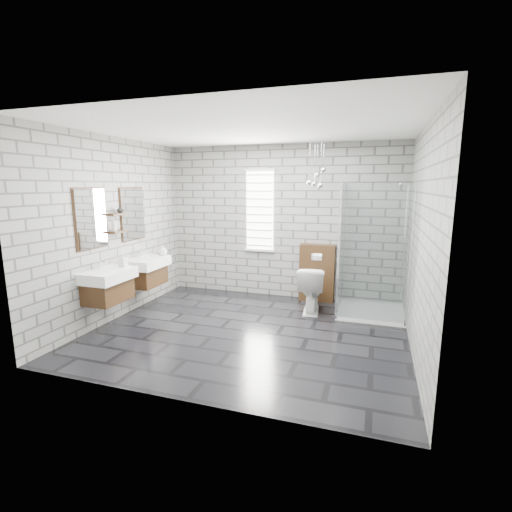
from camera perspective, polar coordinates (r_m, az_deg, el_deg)
The scene contains 20 objects.
floor at distance 5.26m, azimuth -1.15°, elevation -11.57°, with size 4.20×3.60×0.02m, color black.
ceiling at distance 4.93m, azimuth -1.27°, elevation 19.16°, with size 4.20×3.60×0.02m, color white.
wall_back at distance 6.64m, azimuth 3.96°, elevation 5.18°, with size 4.20×0.02×2.70m, color gray.
wall_front at distance 3.28m, azimuth -11.66°, elevation -0.69°, with size 4.20×0.02×2.70m, color gray.
wall_left at distance 5.95m, azimuth -20.83°, elevation 3.87°, with size 0.02×3.60×2.70m, color gray.
wall_right at distance 4.67m, azimuth 24.06°, elevation 1.95°, with size 0.02×3.60×2.70m, color gray.
vanity_left at distance 5.53m, azimuth -22.08°, elevation -2.94°, with size 0.47×0.70×1.57m.
vanity_right at distance 6.23m, azimuth -16.71°, elevation -1.13°, with size 0.47×0.70×1.57m.
shelf_lower at distance 5.86m, azimuth -20.50°, elevation 3.51°, with size 0.14×0.30×0.03m, color #3F2713.
shelf_upper at distance 5.84m, azimuth -20.67°, elevation 6.04°, with size 0.14×0.30×0.03m, color #3F2713.
window at distance 6.70m, azimuth 0.58°, elevation 6.98°, with size 0.56×0.05×1.48m.
cistern_panel at distance 6.54m, azimuth 9.37°, elevation -2.57°, with size 0.60×0.20×1.00m, color #3F2713.
flush_plate at distance 6.38m, azimuth 9.31°, elevation -0.16°, with size 0.18×0.01×0.12m, color silver.
shower_enclosure at distance 5.97m, azimuth 16.49°, elevation -4.12°, with size 1.00×1.00×2.03m.
pendant_cluster at distance 6.05m, azimuth 9.33°, elevation 11.66°, with size 0.29×0.23×0.75m.
toilet at distance 6.02m, azimuth 8.49°, elevation -5.00°, with size 0.41×0.72×0.74m, color white.
soap_bottle_a at distance 5.63m, azimuth -19.73°, elevation -0.55°, with size 0.09×0.09×0.20m, color #B2B2B2.
soap_bottle_b at distance 6.35m, azimuth -14.11°, elevation 0.86°, with size 0.13×0.13×0.17m, color #B2B2B2.
soap_bottle_c at distance 5.78m, azimuth -20.98°, elevation 4.49°, with size 0.07×0.07×0.19m, color #B2B2B2.
vase at distance 5.89m, azimuth -20.19°, elevation 6.74°, with size 0.10×0.10×0.10m, color #B2B2B2.
Camera 1 is at (1.60, -4.60, 1.99)m, focal length 26.00 mm.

